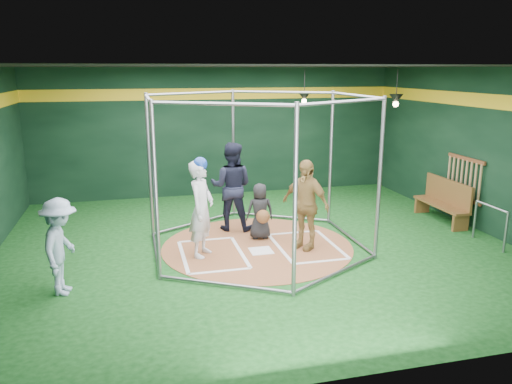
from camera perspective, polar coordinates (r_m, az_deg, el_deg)
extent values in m
cube|color=#0D3A11|center=(10.04, 0.14, -6.29)|extent=(10.00, 9.00, 0.02)
cube|color=black|center=(9.43, 0.15, 14.17)|extent=(10.00, 9.00, 0.02)
cube|color=black|center=(13.94, -4.44, 6.82)|extent=(10.00, 0.10, 3.50)
cube|color=black|center=(5.46, 11.89, -4.62)|extent=(10.00, 0.10, 3.50)
cube|color=black|center=(11.83, 24.41, 4.36)|extent=(0.10, 9.00, 3.50)
cube|color=yellow|center=(13.82, -4.50, 11.13)|extent=(10.00, 0.01, 0.30)
cube|color=yellow|center=(11.71, 24.81, 9.43)|extent=(0.01, 9.00, 0.30)
cylinder|color=#945835|center=(10.04, 0.14, -6.21)|extent=(3.80, 3.80, 0.01)
cube|color=white|center=(9.76, 0.58, -6.73)|extent=(0.43, 0.43, 0.01)
cube|color=white|center=(10.41, -5.77, -5.46)|extent=(1.10, 0.07, 0.01)
cube|color=white|center=(8.85, -4.13, -9.01)|extent=(1.10, 0.07, 0.01)
cube|color=white|center=(9.56, -8.30, -7.33)|extent=(0.07, 1.70, 0.01)
cube|color=white|center=(9.72, -1.80, -6.83)|extent=(0.07, 1.70, 0.01)
cube|color=white|center=(10.83, 4.25, -4.66)|extent=(1.10, 0.07, 0.01)
cube|color=white|center=(9.33, 7.54, -7.85)|extent=(1.10, 0.07, 0.01)
cube|color=white|center=(9.91, 2.75, -6.43)|extent=(0.07, 1.70, 0.01)
cube|color=white|center=(10.26, 8.68, -5.84)|extent=(0.07, 1.70, 0.01)
cylinder|color=gray|center=(11.32, 8.53, 3.79)|extent=(0.07, 0.07, 3.00)
cylinder|color=gray|center=(11.83, -2.60, 4.36)|extent=(0.07, 0.07, 3.00)
cylinder|color=gray|center=(10.47, -12.07, 2.83)|extent=(0.07, 0.07, 3.00)
cylinder|color=gray|center=(8.23, -11.41, -0.13)|extent=(0.07, 0.07, 3.00)
cylinder|color=gray|center=(7.48, 4.48, -1.30)|extent=(0.07, 0.07, 3.00)
cylinder|color=gray|center=(9.28, 13.94, 1.32)|extent=(0.07, 0.07, 3.00)
cylinder|color=gray|center=(11.37, 2.93, 11.33)|extent=(2.02, 1.20, 0.06)
cylinder|color=gray|center=(11.85, 2.76, -2.82)|extent=(2.02, 1.20, 0.06)
cylinder|color=gray|center=(10.95, -7.28, 11.14)|extent=(2.02, 1.20, 0.06)
cylinder|color=gray|center=(11.46, -6.84, -3.50)|extent=(2.02, 1.20, 0.06)
cylinder|color=gray|center=(9.16, -12.23, 10.42)|extent=(0.06, 2.30, 0.06)
cylinder|color=gray|center=(9.75, -11.36, -6.82)|extent=(0.06, 2.30, 0.06)
cylinder|color=gray|center=(7.54, -4.03, 10.02)|extent=(2.02, 1.20, 0.06)
cylinder|color=gray|center=(8.26, -3.68, -10.48)|extent=(2.02, 1.20, 0.06)
cylinder|color=gray|center=(8.13, 10.14, 10.12)|extent=(2.02, 1.20, 0.06)
cylinder|color=gray|center=(8.80, 9.34, -9.06)|extent=(2.02, 1.20, 0.06)
cylinder|color=gray|center=(10.11, 11.35, 10.76)|extent=(0.06, 2.30, 0.06)
cylinder|color=gray|center=(10.66, 10.62, -4.99)|extent=(0.06, 2.30, 0.06)
cube|color=brown|center=(12.14, 22.91, 3.53)|extent=(0.05, 1.25, 0.08)
cube|color=brown|center=(12.32, 22.52, -0.59)|extent=(0.05, 1.25, 0.08)
cylinder|color=#A58657|center=(11.79, 24.21, 0.88)|extent=(0.06, 0.06, 0.85)
cylinder|color=#A58657|center=(11.91, 23.75, 1.05)|extent=(0.06, 0.06, 0.85)
cylinder|color=#A58657|center=(12.03, 23.30, 1.21)|extent=(0.06, 0.06, 0.85)
cylinder|color=#A58657|center=(12.15, 22.86, 1.37)|extent=(0.06, 0.06, 0.85)
cylinder|color=#A58657|center=(12.27, 22.42, 1.53)|extent=(0.06, 0.06, 0.85)
cylinder|color=#A58657|center=(12.40, 22.00, 1.68)|extent=(0.06, 0.06, 0.85)
cylinder|color=#A58657|center=(12.52, 21.58, 1.83)|extent=(0.06, 0.06, 0.85)
cylinder|color=#A58657|center=(12.64, 21.18, 1.98)|extent=(0.06, 0.06, 0.85)
cone|color=black|center=(13.53, 5.53, 10.84)|extent=(0.34, 0.34, 0.22)
sphere|color=#FFD899|center=(13.54, 5.52, 10.29)|extent=(0.14, 0.14, 0.14)
cylinder|color=black|center=(13.52, 5.57, 12.32)|extent=(0.02, 0.02, 0.70)
cone|color=black|center=(12.82, 15.71, 10.23)|extent=(0.34, 0.34, 0.22)
sphere|color=#FFD899|center=(12.83, 15.67, 9.65)|extent=(0.14, 0.14, 0.14)
cylinder|color=black|center=(12.81, 15.81, 11.79)|extent=(0.02, 0.02, 0.70)
imported|color=silver|center=(9.33, -6.26, -1.94)|extent=(0.71, 0.79, 1.82)
sphere|color=navy|center=(9.14, -6.40, 3.19)|extent=(0.26, 0.26, 0.26)
imported|color=tan|center=(9.73, 5.64, -1.42)|extent=(0.97, 1.09, 1.77)
imported|color=black|center=(10.32, 0.45, -2.20)|extent=(0.59, 0.40, 1.17)
sphere|color=brown|center=(10.10, 0.81, -2.83)|extent=(0.28, 0.28, 0.28)
imported|color=black|center=(10.83, -2.83, 0.64)|extent=(1.14, 1.02, 1.93)
imported|color=#99B2CB|center=(8.35, -21.43, -5.84)|extent=(0.73, 1.08, 1.54)
cube|color=brown|center=(12.32, 20.37, -1.39)|extent=(0.39, 1.69, 0.06)
cube|color=brown|center=(12.33, 21.10, 0.05)|extent=(0.06, 1.69, 0.56)
cube|color=brown|center=(11.79, 22.32, -3.28)|extent=(0.38, 0.08, 0.38)
cube|color=brown|center=(12.97, 18.45, -1.43)|extent=(0.38, 0.08, 0.38)
cylinder|color=gray|center=(10.72, 26.65, -4.14)|extent=(0.05, 0.05, 0.81)
cylinder|color=gray|center=(11.39, 23.74, -2.84)|extent=(0.05, 0.05, 0.81)
cylinder|color=gray|center=(10.95, 25.36, -1.53)|extent=(0.05, 0.90, 0.05)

